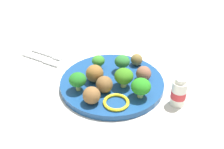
% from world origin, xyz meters
% --- Properties ---
extents(ground_plane, '(4.00, 4.00, 0.00)m').
position_xyz_m(ground_plane, '(0.00, 0.00, 0.00)').
color(ground_plane, beige).
extents(plate, '(0.28, 0.28, 0.02)m').
position_xyz_m(plate, '(0.00, 0.00, 0.01)').
color(plate, navy).
rests_on(plate, ground_plane).
extents(broccoli_floret_far_rim, '(0.04, 0.04, 0.05)m').
position_xyz_m(broccoli_floret_far_rim, '(-0.00, 0.05, 0.05)').
color(broccoli_floret_far_rim, '#99CE7A').
rests_on(broccoli_floret_far_rim, plate).
extents(broccoli_floret_front_right, '(0.04, 0.04, 0.05)m').
position_xyz_m(broccoli_floret_front_right, '(-0.05, -0.08, 0.05)').
color(broccoli_floret_front_right, '#AABE66').
rests_on(broccoli_floret_front_right, plate).
extents(broccoli_floret_mid_right, '(0.04, 0.04, 0.04)m').
position_xyz_m(broccoli_floret_mid_right, '(-0.06, 0.03, 0.04)').
color(broccoli_floret_mid_right, '#94C482').
rests_on(broccoli_floret_mid_right, plate).
extents(broccoli_floret_back_left, '(0.05, 0.05, 0.05)m').
position_xyz_m(broccoli_floret_back_left, '(0.04, -0.01, 0.05)').
color(broccoli_floret_back_left, '#A8C274').
rests_on(broccoli_floret_back_left, plate).
extents(broccoli_floret_mid_left, '(0.05, 0.05, 0.05)m').
position_xyz_m(broccoli_floret_mid_left, '(0.10, -0.02, 0.05)').
color(broccoli_floret_mid_left, '#9EBD77').
rests_on(broccoli_floret_mid_left, plate).
extents(meatball_center, '(0.04, 0.04, 0.04)m').
position_xyz_m(meatball_center, '(0.01, -0.10, 0.04)').
color(meatball_center, brown).
rests_on(meatball_center, plate).
extents(meatball_back_right, '(0.04, 0.04, 0.04)m').
position_xyz_m(meatball_back_right, '(0.07, 0.05, 0.04)').
color(meatball_back_right, brown).
rests_on(meatball_back_right, plate).
extents(meatball_back_left, '(0.04, 0.04, 0.04)m').
position_xyz_m(meatball_back_left, '(0.01, -0.05, 0.04)').
color(meatball_back_left, brown).
rests_on(meatball_back_left, plate).
extents(meatball_far_rim, '(0.03, 0.03, 0.03)m').
position_xyz_m(meatball_far_rim, '(0.02, 0.11, 0.03)').
color(meatball_far_rim, brown).
rests_on(meatball_far_rim, plate).
extents(meatball_mid_right, '(0.05, 0.05, 0.05)m').
position_xyz_m(meatball_mid_right, '(-0.04, -0.02, 0.04)').
color(meatball_mid_right, brown).
rests_on(meatball_mid_right, plate).
extents(pepper_ring_mid_left, '(0.08, 0.08, 0.01)m').
position_xyz_m(pepper_ring_mid_left, '(0.06, -0.08, 0.02)').
color(pepper_ring_mid_left, yellow).
rests_on(pepper_ring_mid_left, plate).
extents(napkin, '(0.18, 0.14, 0.01)m').
position_xyz_m(napkin, '(-0.26, 0.01, 0.00)').
color(napkin, white).
rests_on(napkin, ground_plane).
extents(fork, '(0.12, 0.02, 0.01)m').
position_xyz_m(fork, '(-0.25, 0.03, 0.01)').
color(fork, silver).
rests_on(fork, napkin).
extents(knife, '(0.15, 0.02, 0.01)m').
position_xyz_m(knife, '(-0.25, -0.01, 0.01)').
color(knife, silver).
rests_on(knife, napkin).
extents(yogurt_bottle, '(0.04, 0.04, 0.08)m').
position_xyz_m(yogurt_bottle, '(0.18, 0.02, 0.03)').
color(yogurt_bottle, white).
rests_on(yogurt_bottle, ground_plane).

